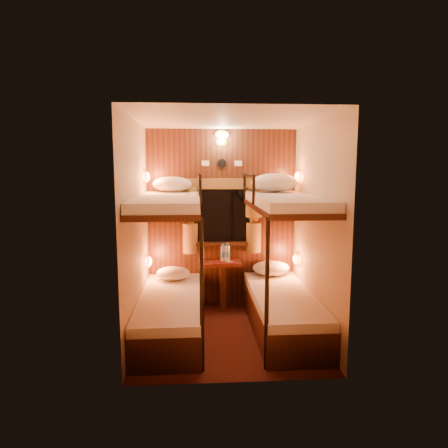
{
  "coord_description": "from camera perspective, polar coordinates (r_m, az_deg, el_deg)",
  "views": [
    {
      "loc": [
        -0.34,
        -4.34,
        1.88
      ],
      "look_at": [
        -0.03,
        0.15,
        1.25
      ],
      "focal_mm": 32.0,
      "sensor_mm": 36.0,
      "label": 1
    }
  ],
  "objects": [
    {
      "name": "back_fixtures",
      "position": [
        5.37,
        -0.3,
        11.83
      ],
      "size": [
        0.54,
        0.09,
        0.48
      ],
      "color": "black",
      "rests_on": "back_panel"
    },
    {
      "name": "wall_left",
      "position": [
        4.45,
        -12.44,
        -1.07
      ],
      "size": [
        0.0,
        2.4,
        2.4
      ],
      "primitive_type": "plane",
      "rotation": [
        1.57,
        0.0,
        1.57
      ],
      "color": "#C6B293",
      "rests_on": "floor"
    },
    {
      "name": "bunk_right",
      "position": [
        4.71,
        8.41,
        -8.46
      ],
      "size": [
        0.72,
        1.9,
        1.82
      ],
      "color": "#321B0D",
      "rests_on": "floor"
    },
    {
      "name": "wall_front",
      "position": [
        3.38,
        1.89,
        -3.71
      ],
      "size": [
        2.4,
        0.0,
        2.4
      ],
      "primitive_type": "plane",
      "rotation": [
        -1.57,
        0.0,
        0.0
      ],
      "color": "#C6B293",
      "rests_on": "floor"
    },
    {
      "name": "table",
      "position": [
        5.41,
        -0.19,
        -7.8
      ],
      "size": [
        0.5,
        0.34,
        0.66
      ],
      "color": "#591B14",
      "rests_on": "floor"
    },
    {
      "name": "sachet_a",
      "position": [
        5.31,
        0.89,
        -5.43
      ],
      "size": [
        0.1,
        0.09,
        0.01
      ],
      "primitive_type": "cube",
      "rotation": [
        0.0,
        0.0,
        0.31
      ],
      "color": "silver",
      "rests_on": "table"
    },
    {
      "name": "pillow_upper_left",
      "position": [
        5.15,
        -7.43,
        5.67
      ],
      "size": [
        0.49,
        0.35,
        0.19
      ],
      "primitive_type": "ellipsoid",
      "color": "white",
      "rests_on": "bunk_left"
    },
    {
      "name": "bunk_left",
      "position": [
        4.62,
        -7.69,
        -8.79
      ],
      "size": [
        0.72,
        1.9,
        1.82
      ],
      "color": "#321B0D",
      "rests_on": "floor"
    },
    {
      "name": "bottle_left",
      "position": [
        5.36,
        -0.15,
        -4.25
      ],
      "size": [
        0.07,
        0.07,
        0.23
      ],
      "rotation": [
        0.0,
        0.0,
        -0.23
      ],
      "color": "#99BFE5",
      "rests_on": "table"
    },
    {
      "name": "window",
      "position": [
        5.41,
        -0.3,
        0.49
      ],
      "size": [
        1.0,
        0.12,
        0.79
      ],
      "color": "black",
      "rests_on": "back_panel"
    },
    {
      "name": "sachet_b",
      "position": [
        5.33,
        0.75,
        -5.4
      ],
      "size": [
        0.08,
        0.07,
        0.01
      ],
      "primitive_type": "cube",
      "rotation": [
        0.0,
        0.0,
        0.12
      ],
      "color": "silver",
      "rests_on": "table"
    },
    {
      "name": "ceiling",
      "position": [
        4.39,
        0.54,
        14.72
      ],
      "size": [
        2.1,
        2.1,
        0.0
      ],
      "primitive_type": "plane",
      "rotation": [
        3.14,
        0.0,
        0.0
      ],
      "color": "silver",
      "rests_on": "wall_back"
    },
    {
      "name": "pillow_lower_right",
      "position": [
        5.43,
        6.73,
        -6.26
      ],
      "size": [
        0.5,
        0.36,
        0.2
      ],
      "primitive_type": "ellipsoid",
      "color": "white",
      "rests_on": "bunk_right"
    },
    {
      "name": "bottle_right",
      "position": [
        5.33,
        0.49,
        -4.24
      ],
      "size": [
        0.07,
        0.07,
        0.25
      ],
      "rotation": [
        0.0,
        0.0,
        -0.18
      ],
      "color": "#99BFE5",
      "rests_on": "table"
    },
    {
      "name": "pillow_lower_left",
      "position": [
        5.23,
        -7.26,
        -6.99
      ],
      "size": [
        0.43,
        0.31,
        0.17
      ],
      "primitive_type": "ellipsoid",
      "color": "white",
      "rests_on": "bunk_left"
    },
    {
      "name": "curtains",
      "position": [
        5.36,
        -0.28,
        1.32
      ],
      "size": [
        1.1,
        0.22,
        1.0
      ],
      "color": "olive",
      "rests_on": "back_panel"
    },
    {
      "name": "pillow_upper_right",
      "position": [
        5.13,
        7.24,
        5.9
      ],
      "size": [
        0.6,
        0.43,
        0.23
      ],
      "primitive_type": "ellipsoid",
      "color": "white",
      "rests_on": "bunk_right"
    },
    {
      "name": "wall_right",
      "position": [
        4.6,
        13.05,
        -0.8
      ],
      "size": [
        0.0,
        2.4,
        2.4
      ],
      "primitive_type": "plane",
      "rotation": [
        1.57,
        0.0,
        -1.57
      ],
      "color": "#C6B293",
      "rests_on": "floor"
    },
    {
      "name": "wall_back",
      "position": [
        5.45,
        -0.33,
        0.75
      ],
      "size": [
        2.4,
        0.0,
        2.4
      ],
      "primitive_type": "plane",
      "rotation": [
        1.57,
        0.0,
        0.0
      ],
      "color": "#C6B293",
      "rests_on": "floor"
    },
    {
      "name": "back_panel",
      "position": [
        5.43,
        -0.32,
        0.73
      ],
      "size": [
        2.0,
        0.03,
        2.4
      ],
      "primitive_type": "cube",
      "color": "#321B0D",
      "rests_on": "floor"
    },
    {
      "name": "floor",
      "position": [
        4.75,
        0.5,
        -15.42
      ],
      "size": [
        2.1,
        2.1,
        0.0
      ],
      "primitive_type": "plane",
      "color": "#35170E",
      "rests_on": "ground"
    },
    {
      "name": "reading_lamps",
      "position": [
        5.1,
        -0.08,
        0.71
      ],
      "size": [
        2.0,
        0.2,
        1.25
      ],
      "color": "orange",
      "rests_on": "wall_left"
    }
  ]
}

